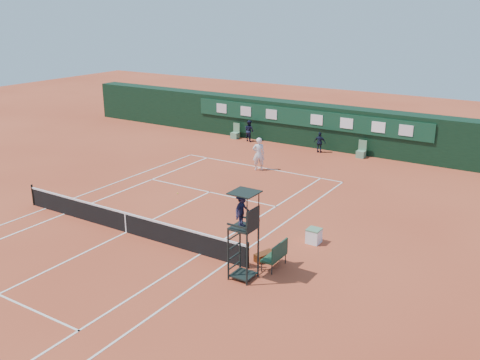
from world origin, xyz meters
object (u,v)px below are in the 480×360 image
umpire_chair (243,217)px  cooler (314,236)px  tennis_net (126,222)px  player (259,154)px  player_bench (276,254)px

umpire_chair → cooler: bearing=77.9°
tennis_net → player: 11.38m
player_bench → cooler: bearing=85.3°
tennis_net → player_bench: size_ratio=10.75×
umpire_chair → cooler: 4.84m
tennis_net → player: bearing=89.2°
player_bench → cooler: 2.92m
tennis_net → umpire_chair: bearing=-6.4°
umpire_chair → player: size_ratio=1.67×
cooler → umpire_chair: bearing=-102.1°
player_bench → player: player is taller
player_bench → player: size_ratio=0.58×
umpire_chair → player_bench: size_ratio=2.85×
tennis_net → umpire_chair: size_ratio=3.77×
tennis_net → player_bench: bearing=4.7°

